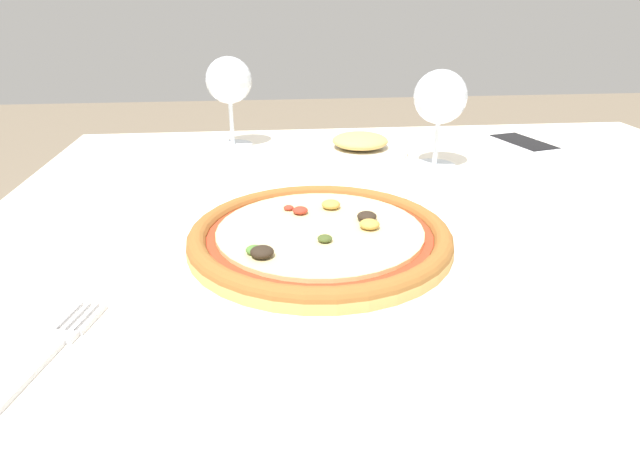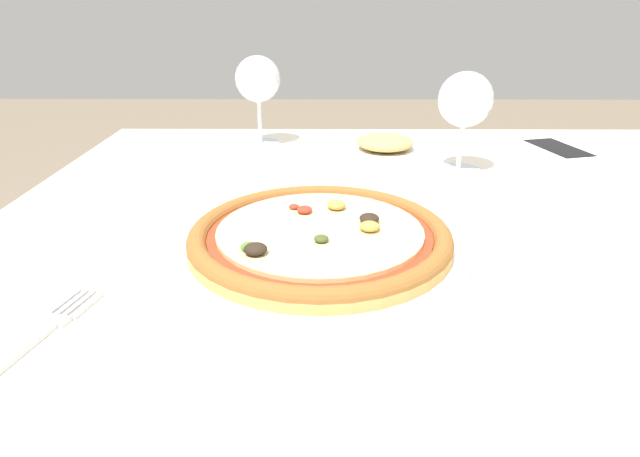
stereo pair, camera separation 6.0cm
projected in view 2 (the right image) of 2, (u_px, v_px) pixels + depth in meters
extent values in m
cube|color=brown|center=(447.00, 249.00, 0.68)|extent=(1.10, 1.00, 0.04)
cube|color=white|center=(448.00, 234.00, 0.67)|extent=(1.20, 1.10, 0.01)
cylinder|color=brown|center=(178.00, 307.00, 1.23)|extent=(0.06, 0.06, 0.69)
cylinder|color=brown|center=(606.00, 308.00, 1.22)|extent=(0.06, 0.06, 0.69)
cylinder|color=white|center=(320.00, 249.00, 0.61)|extent=(0.34, 0.34, 0.01)
cylinder|color=tan|center=(320.00, 240.00, 0.61)|extent=(0.30, 0.30, 0.01)
torus|color=#935B28|center=(320.00, 235.00, 0.60)|extent=(0.30, 0.30, 0.02)
cylinder|color=#BC381E|center=(320.00, 234.00, 0.60)|extent=(0.25, 0.25, 0.00)
cylinder|color=beige|center=(320.00, 231.00, 0.60)|extent=(0.23, 0.23, 0.00)
ellipsoid|color=#A83323|center=(294.00, 208.00, 0.65)|extent=(0.01, 0.01, 0.01)
ellipsoid|color=#4C7A33|center=(249.00, 247.00, 0.55)|extent=(0.02, 0.02, 0.01)
ellipsoid|color=#2D2319|center=(369.00, 218.00, 0.61)|extent=(0.02, 0.02, 0.01)
ellipsoid|color=#2D2319|center=(255.00, 249.00, 0.54)|extent=(0.02, 0.02, 0.01)
ellipsoid|color=#BC9342|center=(370.00, 226.00, 0.59)|extent=(0.02, 0.02, 0.01)
ellipsoid|color=#425123|center=(321.00, 239.00, 0.57)|extent=(0.02, 0.02, 0.01)
ellipsoid|color=#A83323|center=(304.00, 210.00, 0.64)|extent=(0.02, 0.02, 0.01)
ellipsoid|color=#BC9342|center=(336.00, 206.00, 0.65)|extent=(0.02, 0.02, 0.01)
cube|color=silver|center=(3.00, 363.00, 0.43)|extent=(0.04, 0.11, 0.00)
cube|color=silver|center=(56.00, 320.00, 0.48)|extent=(0.03, 0.02, 0.00)
cube|color=silver|center=(65.00, 302.00, 0.51)|extent=(0.01, 0.04, 0.00)
cube|color=silver|center=(73.00, 303.00, 0.51)|extent=(0.01, 0.04, 0.00)
cube|color=silver|center=(80.00, 304.00, 0.51)|extent=(0.01, 0.04, 0.00)
cube|color=silver|center=(88.00, 305.00, 0.50)|extent=(0.01, 0.04, 0.00)
cylinder|color=silver|center=(261.00, 143.00, 1.05)|extent=(0.07, 0.07, 0.00)
cylinder|color=silver|center=(260.00, 121.00, 1.04)|extent=(0.01, 0.01, 0.08)
sphere|color=silver|center=(258.00, 79.00, 1.00)|extent=(0.09, 0.09, 0.09)
cylinder|color=silver|center=(458.00, 169.00, 0.89)|extent=(0.07, 0.07, 0.00)
cylinder|color=silver|center=(460.00, 146.00, 0.88)|extent=(0.01, 0.01, 0.08)
sphere|color=silver|center=(465.00, 99.00, 0.85)|extent=(0.09, 0.09, 0.09)
cube|color=white|center=(558.00, 151.00, 0.99)|extent=(0.10, 0.16, 0.01)
cube|color=black|center=(558.00, 148.00, 0.99)|extent=(0.09, 0.14, 0.00)
cylinder|color=white|center=(385.00, 152.00, 0.98)|extent=(0.18, 0.18, 0.01)
ellipsoid|color=tan|center=(385.00, 142.00, 0.98)|extent=(0.10, 0.10, 0.03)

